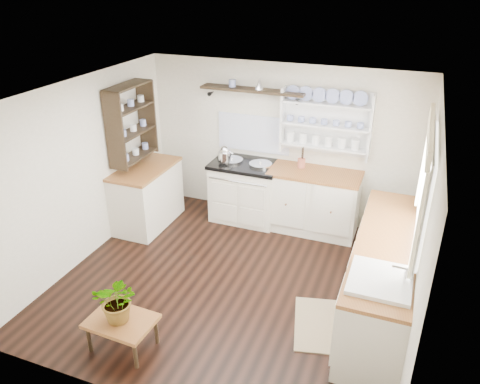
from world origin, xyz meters
The scene contains 19 objects.
floor centered at (0.00, 0.00, 0.00)m, with size 4.00×3.80×0.01m, color black.
wall_back centered at (0.00, 1.90, 1.15)m, with size 4.00×0.02×2.30m, color beige.
wall_right centered at (2.00, 0.00, 1.15)m, with size 0.02×3.80×2.30m, color beige.
wall_left centered at (-2.00, 0.00, 1.15)m, with size 0.02×3.80×2.30m, color beige.
ceiling centered at (0.00, 0.00, 2.30)m, with size 4.00×3.80×0.01m, color white.
window centered at (1.95, 0.15, 1.56)m, with size 0.08×1.55×1.22m.
aga_cooker centered at (-0.42, 1.57, 0.46)m, with size 1.01×0.70×0.93m.
back_cabinets centered at (0.60, 1.60, 0.46)m, with size 1.27×0.63×0.90m.
right_cabinets centered at (1.70, 0.10, 0.46)m, with size 0.62×2.43×0.90m.
belfast_sink centered at (1.70, -0.65, 0.80)m, with size 0.55×0.60×0.45m.
left_cabinets centered at (-1.70, 0.90, 0.46)m, with size 0.62×1.13×0.90m.
plate_rack centered at (0.65, 1.86, 1.56)m, with size 1.20×0.22×0.90m.
high_shelf centered at (-0.40, 1.78, 1.91)m, with size 1.50×0.29×0.16m.
left_shelving centered at (-1.84, 0.90, 1.55)m, with size 0.28×0.80×1.05m, color black.
kettle centered at (-0.70, 1.45, 1.05)m, with size 0.19×0.19×0.23m, color silver, non-canonical shape.
utensil_crock centered at (0.37, 1.68, 0.97)m, with size 0.11×0.11×0.13m, color #A7543D.
center_table centered at (-0.61, -1.40, 0.30)m, with size 0.66×0.49×0.35m.
potted_plant centered at (-0.61, -1.40, 0.59)m, with size 0.43×0.37×0.48m, color #3F7233.
floor_rug centered at (1.17, -0.38, 0.01)m, with size 0.55×0.85×0.02m, color brown.
Camera 1 is at (1.76, -4.31, 3.45)m, focal length 35.00 mm.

